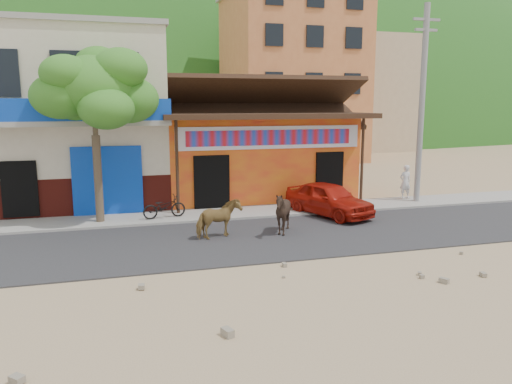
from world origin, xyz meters
TOP-DOWN VIEW (x-y plane):
  - ground at (0.00, 0.00)m, footprint 120.00×120.00m
  - road at (0.00, 2.50)m, footprint 60.00×5.00m
  - sidewalk at (0.00, 6.00)m, footprint 60.00×2.00m
  - dance_club at (2.00, 10.00)m, footprint 8.00×6.00m
  - cafe_building at (-5.50, 10.00)m, footprint 7.00×6.00m
  - apartment_front at (9.00, 24.00)m, footprint 9.00×9.00m
  - apartment_rear at (18.00, 30.00)m, footprint 8.00×8.00m
  - hillside at (0.00, 70.00)m, footprint 100.00×40.00m
  - tree at (-4.60, 5.80)m, footprint 3.00×3.00m
  - utility_pole at (8.20, 6.00)m, footprint 0.24×0.24m
  - cow_tan at (-1.00, 2.78)m, footprint 1.57×1.11m
  - cow_dark at (1.07, 2.71)m, footprint 1.57×1.49m
  - red_car at (3.62, 4.80)m, footprint 2.73×3.98m
  - scooter at (-2.39, 5.70)m, footprint 1.63×0.83m
  - pedestrian at (8.00, 6.59)m, footprint 0.55×0.37m

SIDE VIEW (x-z plane):
  - ground at x=0.00m, z-range 0.00..0.00m
  - road at x=0.00m, z-range 0.00..0.04m
  - sidewalk at x=0.00m, z-range 0.00..0.12m
  - scooter at x=-2.39m, z-range 0.12..0.94m
  - cow_tan at x=-1.00m, z-range 0.04..1.25m
  - red_car at x=3.62m, z-range 0.04..1.30m
  - cow_dark at x=1.07m, z-range 0.04..1.44m
  - pedestrian at x=8.00m, z-range 0.12..1.58m
  - dance_club at x=2.00m, z-range 0.00..3.60m
  - tree at x=-4.60m, z-range 0.12..6.12m
  - cafe_building at x=-5.50m, z-range 0.00..7.00m
  - utility_pole at x=8.20m, z-range 0.12..8.12m
  - apartment_rear at x=18.00m, z-range 0.00..10.00m
  - apartment_front at x=9.00m, z-range 0.00..12.00m
  - hillside at x=0.00m, z-range 0.00..24.00m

